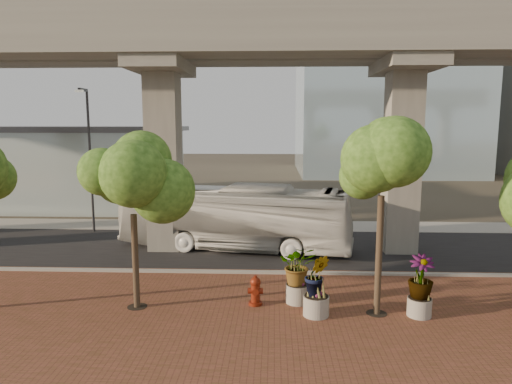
{
  "coord_description": "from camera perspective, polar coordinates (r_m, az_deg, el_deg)",
  "views": [
    {
      "loc": [
        -0.4,
        -21.06,
        6.46
      ],
      "look_at": [
        -1.24,
        0.5,
        3.26
      ],
      "focal_mm": 32.0,
      "sensor_mm": 36.0,
      "label": 1
    }
  ],
  "objects": [
    {
      "name": "ground",
      "position": [
        22.03,
        3.21,
        -8.63
      ],
      "size": [
        160.0,
        160.0,
        0.0
      ],
      "primitive_type": "plane",
      "color": "#393529",
      "rests_on": "ground"
    },
    {
      "name": "brick_plaza",
      "position": [
        14.56,
        3.75,
        -17.79
      ],
      "size": [
        70.0,
        13.0,
        0.06
      ],
      "primitive_type": "cube",
      "color": "brown",
      "rests_on": "ground"
    },
    {
      "name": "asphalt_road",
      "position": [
        23.95,
        3.13,
        -7.18
      ],
      "size": [
        90.0,
        8.0,
        0.04
      ],
      "primitive_type": "cube",
      "color": "black",
      "rests_on": "ground"
    },
    {
      "name": "curb_strip",
      "position": [
        20.1,
        3.31,
        -10.08
      ],
      "size": [
        70.0,
        0.25,
        0.16
      ],
      "primitive_type": "cube",
      "color": "#9E9B94",
      "rests_on": "ground"
    },
    {
      "name": "far_sidewalk",
      "position": [
        29.28,
        2.97,
        -4.26
      ],
      "size": [
        90.0,
        3.0,
        0.06
      ],
      "primitive_type": "cube",
      "color": "#9E9B94",
      "rests_on": "ground"
    },
    {
      "name": "transit_viaduct",
      "position": [
        23.08,
        3.28,
        10.48
      ],
      "size": [
        72.0,
        5.6,
        12.4
      ],
      "color": "gray",
      "rests_on": "ground"
    },
    {
      "name": "station_pavilion",
      "position": [
        42.05,
        -25.6,
        3.19
      ],
      "size": [
        23.0,
        13.0,
        6.3
      ],
      "color": "silver",
      "rests_on": "ground"
    },
    {
      "name": "transit_bus",
      "position": [
        23.64,
        -2.63,
        -3.26
      ],
      "size": [
        12.32,
        5.18,
        3.34
      ],
      "primitive_type": "imported",
      "rotation": [
        0.0,
        0.0,
        1.37
      ],
      "color": "silver",
      "rests_on": "ground"
    },
    {
      "name": "fire_hydrant",
      "position": [
        16.66,
        -0.07,
        -12.23
      ],
      "size": [
        0.54,
        0.49,
        1.09
      ],
      "color": "#651A0B",
      "rests_on": "ground"
    },
    {
      "name": "planter_front",
      "position": [
        16.68,
        5.28,
        -9.43
      ],
      "size": [
        1.94,
        1.94,
        2.13
      ],
      "color": "gray",
      "rests_on": "ground"
    },
    {
      "name": "planter_right",
      "position": [
        16.44,
        19.9,
        -10.26
      ],
      "size": [
        1.97,
        1.97,
        2.1
      ],
      "color": "#AAA299",
      "rests_on": "ground"
    },
    {
      "name": "planter_left",
      "position": [
        15.66,
        7.59,
        -10.66
      ],
      "size": [
        1.95,
        1.95,
        2.14
      ],
      "color": "#9E978E",
      "rests_on": "ground"
    },
    {
      "name": "street_tree_near_west",
      "position": [
        16.09,
        -15.2,
        0.79
      ],
      "size": [
        3.49,
        3.49,
        5.95
      ],
      "color": "#4F3E2D",
      "rests_on": "ground"
    },
    {
      "name": "street_tree_near_east",
      "position": [
        15.43,
        15.55,
        3.29
      ],
      "size": [
        3.55,
        3.55,
        6.74
      ],
      "color": "#4F3E2D",
      "rests_on": "ground"
    },
    {
      "name": "streetlamp_west",
      "position": [
        28.63,
        -20.14,
        4.87
      ],
      "size": [
        0.42,
        1.22,
        8.45
      ],
      "color": "#313236",
      "rests_on": "ground"
    },
    {
      "name": "streetlamp_east",
      "position": [
        27.69,
        18.95,
        3.95
      ],
      "size": [
        0.38,
        1.12,
        7.73
      ],
      "color": "#2D2D32",
      "rests_on": "ground"
    }
  ]
}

